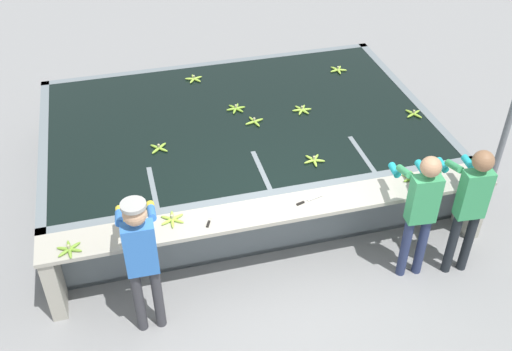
{
  "coord_description": "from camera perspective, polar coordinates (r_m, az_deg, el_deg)",
  "views": [
    {
      "loc": [
        -1.56,
        -4.66,
        5.28
      ],
      "look_at": [
        0.0,
        1.21,
        0.64
      ],
      "focal_mm": 42.0,
      "sensor_mm": 36.0,
      "label": 1
    }
  ],
  "objects": [
    {
      "name": "work_ledge",
      "position": [
        6.9,
        2.11,
        -4.66
      ],
      "size": [
        5.29,
        0.45,
        0.91
      ],
      "color": "#A8A393",
      "rests_on": "ground"
    },
    {
      "name": "knife_1",
      "position": [
        6.59,
        -4.43,
        -4.21
      ],
      "size": [
        0.17,
        0.33,
        0.02
      ],
      "color": "silver",
      "rests_on": "work_ledge"
    },
    {
      "name": "banana_bunch_floating_3",
      "position": [
        8.17,
        -0.16,
        5.16
      ],
      "size": [
        0.28,
        0.28,
        0.08
      ],
      "color": "#8CB738",
      "rests_on": "wash_tank"
    },
    {
      "name": "banana_bunch_ledge_0",
      "position": [
        7.37,
        14.71,
        -0.22
      ],
      "size": [
        0.28,
        0.28,
        0.08
      ],
      "color": "#75A333",
      "rests_on": "work_ledge"
    },
    {
      "name": "banana_bunch_floating_1",
      "position": [
        8.62,
        14.78,
        5.71
      ],
      "size": [
        0.27,
        0.27,
        0.08
      ],
      "color": "#8CB738",
      "rests_on": "wash_tank"
    },
    {
      "name": "banana_bunch_floating_7",
      "position": [
        8.46,
        4.39,
        6.26
      ],
      "size": [
        0.28,
        0.27,
        0.08
      ],
      "color": "#93BC3D",
      "rests_on": "wash_tank"
    },
    {
      "name": "banana_bunch_floating_0",
      "position": [
        9.27,
        -5.93,
        9.14
      ],
      "size": [
        0.28,
        0.27,
        0.08
      ],
      "color": "#9EC642",
      "rests_on": "wash_tank"
    },
    {
      "name": "banana_bunch_floating_2",
      "position": [
        7.74,
        -9.22,
        2.59
      ],
      "size": [
        0.23,
        0.23,
        0.08
      ],
      "color": "#8CB738",
      "rests_on": "wash_tank"
    },
    {
      "name": "banana_bunch_floating_6",
      "position": [
        7.46,
        5.54,
        1.47
      ],
      "size": [
        0.28,
        0.27,
        0.08
      ],
      "color": "#93BC3D",
      "rests_on": "wash_tank"
    },
    {
      "name": "banana_bunch_floating_5",
      "position": [
        8.47,
        -1.93,
        6.4
      ],
      "size": [
        0.28,
        0.27,
        0.08
      ],
      "color": "#7FAD33",
      "rests_on": "wash_tank"
    },
    {
      "name": "worker_2",
      "position": [
        7.04,
        19.72,
        -2.26
      ],
      "size": [
        0.44,
        0.73,
        1.72
      ],
      "color": "#1E2328",
      "rests_on": "ground"
    },
    {
      "name": "knife_0",
      "position": [
        6.83,
        4.74,
        -2.45
      ],
      "size": [
        0.34,
        0.13,
        0.02
      ],
      "color": "silver",
      "rests_on": "work_ledge"
    },
    {
      "name": "banana_bunch_ledge_1",
      "position": [
        6.62,
        -7.98,
        -4.15
      ],
      "size": [
        0.27,
        0.28,
        0.08
      ],
      "color": "#9EC642",
      "rests_on": "work_ledge"
    },
    {
      "name": "ground_plane",
      "position": [
        7.21,
        2.51,
        -9.72
      ],
      "size": [
        80.0,
        80.0,
        0.0
      ],
      "primitive_type": "plane",
      "color": "gray",
      "rests_on": "ground"
    },
    {
      "name": "wash_tank",
      "position": [
        8.53,
        -1.7,
        2.89
      ],
      "size": [
        5.29,
        3.52,
        0.91
      ],
      "color": "slate",
      "rests_on": "ground"
    },
    {
      "name": "worker_1",
      "position": [
        6.85,
        15.42,
        -2.78
      ],
      "size": [
        0.45,
        0.73,
        1.68
      ],
      "color": "navy",
      "rests_on": "ground"
    },
    {
      "name": "banana_bunch_ledge_2",
      "position": [
        6.51,
        -17.35,
        -6.72
      ],
      "size": [
        0.27,
        0.28,
        0.08
      ],
      "color": "#75A333",
      "rests_on": "work_ledge"
    },
    {
      "name": "worker_0",
      "position": [
        6.08,
        -10.89,
        -7.31
      ],
      "size": [
        0.41,
        0.73,
        1.74
      ],
      "color": "#38383D",
      "rests_on": "ground"
    },
    {
      "name": "banana_bunch_floating_4",
      "position": [
        9.57,
        7.8,
        9.95
      ],
      "size": [
        0.28,
        0.27,
        0.08
      ],
      "color": "#9EC642",
      "rests_on": "wash_tank"
    }
  ]
}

